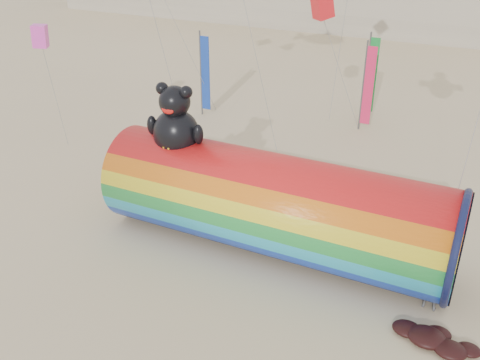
% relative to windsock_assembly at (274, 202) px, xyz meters
% --- Properties ---
extents(ground, '(160.00, 160.00, 0.00)m').
position_rel_windsock_assembly_xyz_m(ground, '(-2.07, -1.15, -2.00)').
color(ground, '#CCB58C').
rests_on(ground, ground).
extents(windsock_assembly, '(13.10, 3.99, 6.04)m').
position_rel_windsock_assembly_xyz_m(windsock_assembly, '(0.00, 0.00, 0.00)').
color(windsock_assembly, red).
rests_on(windsock_assembly, ground).
extents(kite_handler, '(0.71, 0.50, 1.87)m').
position_rel_windsock_assembly_xyz_m(kite_handler, '(5.97, -0.97, -1.07)').
color(kite_handler, '#585960').
rests_on(kite_handler, ground).
extents(fabric_bundle, '(2.62, 1.35, 0.41)m').
position_rel_windsock_assembly_xyz_m(fabric_bundle, '(6.35, -2.58, -1.83)').
color(fabric_bundle, black).
rests_on(fabric_bundle, ground).
extents(festival_banners, '(10.14, 4.17, 5.20)m').
position_rel_windsock_assembly_xyz_m(festival_banners, '(-3.28, 13.55, 0.63)').
color(festival_banners, '#59595E').
rests_on(festival_banners, ground).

